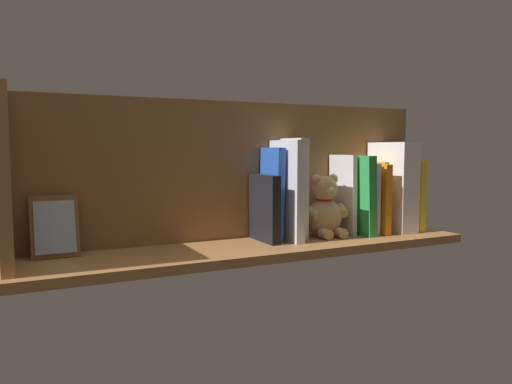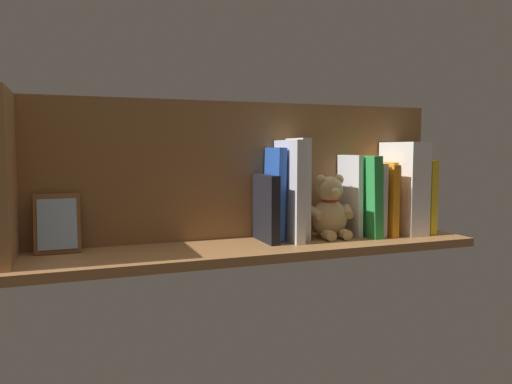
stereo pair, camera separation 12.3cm
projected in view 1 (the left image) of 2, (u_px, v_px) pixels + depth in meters
The scene contains 16 objects.
ground_plane at pixel (256, 248), 124.32cm from camera, with size 115.62×25.76×2.20cm, color #9E6B3D.
shelf_back_panel at pixel (238, 170), 132.13cm from camera, with size 115.62×1.50×36.36cm, color brown.
shelf_side_divider at pixel (4, 178), 97.91cm from camera, with size 2.40×19.76×36.36cm, color #9E6B3D.
book_0 at pixel (405, 194), 147.53cm from camera, with size 2.21×15.06×20.69cm, color yellow.
dictionary_thick_white at pixel (393, 187), 144.70cm from camera, with size 6.21×15.61×25.81cm, color white.
book_1 at pixel (374, 196), 145.01cm from camera, with size 1.56×10.88×20.14cm, color orange.
book_2 at pixel (371, 198), 141.96cm from camera, with size 2.05×15.08×19.62cm, color orange.
book_3 at pixel (362, 198), 141.26cm from camera, with size 1.54×13.92×19.91cm, color silver.
book_4 at pixel (356, 195), 139.20cm from camera, with size 2.65×15.34×22.02cm, color green.
book_5 at pixel (343, 194), 139.71cm from camera, with size 1.38×11.27×22.23cm, color silver.
teddy_bear at pixel (325, 209), 135.20cm from camera, with size 13.81×11.06×17.03cm.
book_6 at pixel (294, 188), 132.62cm from camera, with size 2.55×10.92×26.72cm, color silver.
book_7 at pixel (287, 190), 129.45cm from camera, with size 2.44×14.68×26.19cm, color silver.
book_8 at pixel (272, 194), 130.18cm from camera, with size 2.05×10.11×24.24cm, color blue.
book_9 at pixel (264, 208), 127.59cm from camera, with size 2.38×13.48×17.26cm, color black.
picture_frame_leaning at pixel (55, 227), 109.11cm from camera, with size 10.11×4.80×13.78cm.
Camera 1 is at (54.56, 109.81, 23.86)cm, focal length 34.67 mm.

